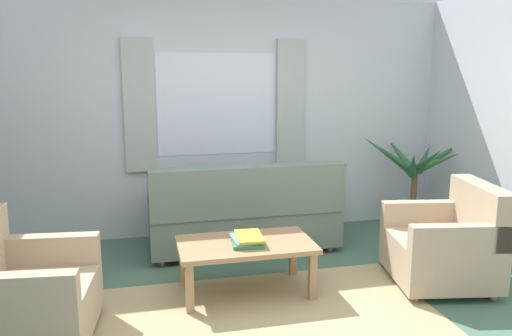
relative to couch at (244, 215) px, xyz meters
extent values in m
plane|color=#476B56|center=(-0.16, -1.55, -0.37)|extent=(6.24, 6.24, 0.00)
cube|color=silver|center=(-0.16, 0.71, 0.93)|extent=(5.32, 0.12, 2.60)
cube|color=white|center=(-0.16, 0.65, 1.08)|extent=(1.30, 0.01, 1.10)
cube|color=#B2BCB2|center=(-0.99, 0.62, 1.08)|extent=(0.32, 0.06, 1.40)
cube|color=#B2BCB2|center=(0.67, 0.62, 1.08)|extent=(0.32, 0.06, 1.40)
cube|color=tan|center=(-0.16, -1.55, -0.36)|extent=(2.62, 1.70, 0.01)
cube|color=slate|center=(0.00, 0.07, -0.12)|extent=(1.90, 0.80, 0.38)
cube|color=slate|center=(0.00, -0.25, 0.31)|extent=(1.90, 0.20, 0.48)
cube|color=slate|center=(0.87, 0.07, 0.19)|extent=(0.16, 0.80, 0.24)
cube|color=slate|center=(-0.87, 0.07, 0.19)|extent=(0.16, 0.80, 0.24)
cylinder|color=#A87F56|center=(0.85, 0.37, -0.34)|extent=(0.06, 0.06, 0.06)
cylinder|color=#A87F56|center=(-0.85, 0.37, -0.34)|extent=(0.06, 0.06, 0.06)
cylinder|color=#A87F56|center=(0.85, -0.23, -0.34)|extent=(0.06, 0.06, 0.06)
cylinder|color=#A87F56|center=(-0.85, -0.23, -0.34)|extent=(0.06, 0.06, 0.06)
cube|color=tan|center=(-1.78, -1.45, -0.13)|extent=(0.88, 0.92, 0.36)
cube|color=tan|center=(-1.81, -1.80, 0.16)|extent=(0.81, 0.20, 0.22)
cube|color=tan|center=(-1.74, -1.09, 0.16)|extent=(0.81, 0.20, 0.22)
cylinder|color=#A87F56|center=(-1.42, -1.14, -0.34)|extent=(0.05, 0.05, 0.06)
cylinder|color=#A87F56|center=(-2.06, -1.07, -0.34)|extent=(0.05, 0.05, 0.06)
cube|color=tan|center=(1.46, -1.22, -0.13)|extent=(0.94, 0.97, 0.36)
cube|color=tan|center=(1.78, -1.28, 0.28)|extent=(0.33, 0.86, 0.46)
cube|color=tan|center=(1.52, -0.86, 0.16)|extent=(0.81, 0.26, 0.22)
cube|color=tan|center=(1.39, -1.57, 0.16)|extent=(0.81, 0.26, 0.22)
cylinder|color=#A87F56|center=(1.20, -0.83, -0.34)|extent=(0.05, 0.05, 0.06)
cylinder|color=#A87F56|center=(1.08, -1.49, -0.34)|extent=(0.05, 0.05, 0.06)
cylinder|color=#A87F56|center=(1.83, -0.94, -0.34)|extent=(0.05, 0.05, 0.06)
cylinder|color=#A87F56|center=(1.71, -1.61, -0.34)|extent=(0.05, 0.05, 0.06)
cube|color=#A87F56|center=(-0.20, -1.01, 0.05)|extent=(1.10, 0.64, 0.04)
cube|color=#A87F56|center=(-0.69, -1.27, -0.17)|extent=(0.06, 0.06, 0.40)
cube|color=#A87F56|center=(0.29, -1.27, -0.17)|extent=(0.06, 0.06, 0.40)
cube|color=#A87F56|center=(-0.69, -0.75, -0.17)|extent=(0.06, 0.06, 0.40)
cube|color=#A87F56|center=(0.29, -0.75, -0.17)|extent=(0.06, 0.06, 0.40)
cube|color=#387F4C|center=(-0.20, -1.05, 0.09)|extent=(0.27, 0.34, 0.03)
cube|color=#5B8E93|center=(-0.20, -1.04, 0.11)|extent=(0.24, 0.32, 0.02)
cube|color=gold|center=(-0.18, -1.04, 0.13)|extent=(0.23, 0.35, 0.02)
cylinder|color=#B7B2A8|center=(2.03, 0.20, -0.20)|extent=(0.34, 0.34, 0.34)
cylinder|color=brown|center=(2.03, 0.20, 0.12)|extent=(0.07, 0.07, 0.31)
cone|color=#2D6638|center=(2.37, 0.16, 0.52)|extent=(0.65, 0.19, 0.44)
cone|color=#2D6638|center=(2.23, 0.33, 0.45)|extent=(0.41, 0.36, 0.35)
cone|color=#2D6638|center=(1.98, 0.48, 0.48)|extent=(0.17, 0.55, 0.40)
cone|color=#2D6638|center=(1.76, 0.38, 0.51)|extent=(0.52, 0.45, 0.45)
cone|color=#2D6638|center=(1.76, 0.15, 0.47)|extent=(0.51, 0.20, 0.39)
cone|color=#2D6638|center=(1.89, 0.01, 0.44)|extent=(0.30, 0.39, 0.40)
cone|color=#2D6638|center=(1.99, -0.11, 0.50)|extent=(0.16, 0.59, 0.42)
cone|color=#2D6638|center=(2.23, 0.05, 0.45)|extent=(0.42, 0.39, 0.35)
camera|label=1|loc=(-1.04, -4.89, 1.47)|focal=35.75mm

